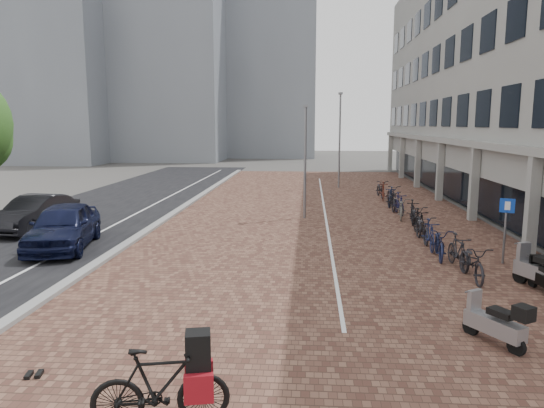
{
  "coord_description": "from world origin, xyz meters",
  "views": [
    {
      "loc": [
        1.44,
        -13.0,
        4.35
      ],
      "look_at": [
        0.0,
        6.0,
        1.3
      ],
      "focal_mm": 33.14,
      "sensor_mm": 36.0,
      "label": 1
    }
  ],
  "objects_px": {
    "hero_bike": "(160,386)",
    "scooter_back": "(495,321)",
    "scooter_front": "(541,269)",
    "parking_sign": "(506,222)",
    "car_dark": "(35,213)",
    "car_navy": "(63,226)"
  },
  "relations": [
    {
      "from": "scooter_front",
      "to": "parking_sign",
      "type": "bearing_deg",
      "value": 66.79
    },
    {
      "from": "scooter_back",
      "to": "scooter_front",
      "type": "bearing_deg",
      "value": 23.2
    },
    {
      "from": "hero_bike",
      "to": "parking_sign",
      "type": "distance_m",
      "value": 12.28
    },
    {
      "from": "hero_bike",
      "to": "car_dark",
      "type": "bearing_deg",
      "value": 23.28
    },
    {
      "from": "car_navy",
      "to": "car_dark",
      "type": "height_order",
      "value": "car_navy"
    },
    {
      "from": "car_navy",
      "to": "parking_sign",
      "type": "relative_size",
      "value": 2.25
    },
    {
      "from": "scooter_back",
      "to": "car_navy",
      "type": "bearing_deg",
      "value": 118.14
    },
    {
      "from": "car_dark",
      "to": "scooter_back",
      "type": "distance_m",
      "value": 17.88
    },
    {
      "from": "car_navy",
      "to": "car_dark",
      "type": "xyz_separation_m",
      "value": [
        -2.65,
        2.86,
        -0.08
      ]
    },
    {
      "from": "parking_sign",
      "to": "car_dark",
      "type": "bearing_deg",
      "value": -169.3
    },
    {
      "from": "car_navy",
      "to": "parking_sign",
      "type": "distance_m",
      "value": 14.72
    },
    {
      "from": "car_dark",
      "to": "scooter_front",
      "type": "relative_size",
      "value": 2.48
    },
    {
      "from": "car_navy",
      "to": "scooter_front",
      "type": "distance_m",
      "value": 15.09
    },
    {
      "from": "car_navy",
      "to": "car_dark",
      "type": "bearing_deg",
      "value": 120.98
    },
    {
      "from": "car_navy",
      "to": "hero_bike",
      "type": "height_order",
      "value": "car_navy"
    },
    {
      "from": "hero_bike",
      "to": "parking_sign",
      "type": "relative_size",
      "value": 0.99
    },
    {
      "from": "car_dark",
      "to": "hero_bike",
      "type": "xyz_separation_m",
      "value": [
        9.16,
        -12.95,
        -0.09
      ]
    },
    {
      "from": "car_dark",
      "to": "parking_sign",
      "type": "distance_m",
      "value": 17.75
    },
    {
      "from": "car_dark",
      "to": "hero_bike",
      "type": "bearing_deg",
      "value": -49.05
    },
    {
      "from": "car_navy",
      "to": "hero_bike",
      "type": "bearing_deg",
      "value": -69.0
    },
    {
      "from": "hero_bike",
      "to": "scooter_front",
      "type": "distance_m",
      "value": 10.5
    },
    {
      "from": "hero_bike",
      "to": "scooter_back",
      "type": "height_order",
      "value": "hero_bike"
    }
  ]
}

